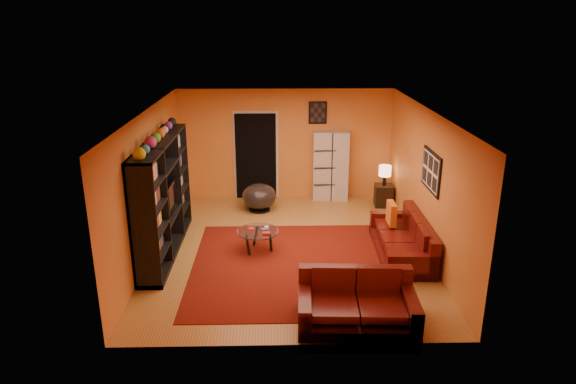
{
  "coord_description": "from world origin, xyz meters",
  "views": [
    {
      "loc": [
        -0.22,
        -8.8,
        4.13
      ],
      "look_at": [
        -0.01,
        0.1,
        1.1
      ],
      "focal_mm": 32.0,
      "sensor_mm": 36.0,
      "label": 1
    }
  ],
  "objects_px": {
    "entertainment_unit": "(163,197)",
    "storage_cabinet": "(331,166)",
    "loveseat": "(356,302)",
    "table_lamp": "(385,171)",
    "coffee_table": "(258,233)",
    "side_table": "(383,195)",
    "tv": "(167,198)",
    "sofa": "(406,240)",
    "bowl_chair": "(259,196)"
  },
  "relations": [
    {
      "from": "sofa",
      "to": "storage_cabinet",
      "type": "height_order",
      "value": "storage_cabinet"
    },
    {
      "from": "entertainment_unit",
      "to": "storage_cabinet",
      "type": "height_order",
      "value": "entertainment_unit"
    },
    {
      "from": "coffee_table",
      "to": "side_table",
      "type": "bearing_deg",
      "value": 40.13
    },
    {
      "from": "bowl_chair",
      "to": "tv",
      "type": "bearing_deg",
      "value": -129.38
    },
    {
      "from": "entertainment_unit",
      "to": "coffee_table",
      "type": "distance_m",
      "value": 1.85
    },
    {
      "from": "table_lamp",
      "to": "bowl_chair",
      "type": "bearing_deg",
      "value": -175.22
    },
    {
      "from": "storage_cabinet",
      "to": "side_table",
      "type": "bearing_deg",
      "value": -17.45
    },
    {
      "from": "entertainment_unit",
      "to": "loveseat",
      "type": "relative_size",
      "value": 1.75
    },
    {
      "from": "bowl_chair",
      "to": "side_table",
      "type": "distance_m",
      "value": 2.87
    },
    {
      "from": "loveseat",
      "to": "table_lamp",
      "type": "xyz_separation_m",
      "value": [
        1.34,
        4.71,
        0.54
      ]
    },
    {
      "from": "tv",
      "to": "side_table",
      "type": "distance_m",
      "value": 5.04
    },
    {
      "from": "sofa",
      "to": "bowl_chair",
      "type": "xyz_separation_m",
      "value": [
        -2.74,
        2.35,
        0.04
      ]
    },
    {
      "from": "coffee_table",
      "to": "sofa",
      "type": "bearing_deg",
      "value": -4.55
    },
    {
      "from": "coffee_table",
      "to": "table_lamp",
      "type": "bearing_deg",
      "value": 40.13
    },
    {
      "from": "side_table",
      "to": "storage_cabinet",
      "type": "bearing_deg",
      "value": 156.73
    },
    {
      "from": "tv",
      "to": "table_lamp",
      "type": "distance_m",
      "value": 4.99
    },
    {
      "from": "entertainment_unit",
      "to": "coffee_table",
      "type": "bearing_deg",
      "value": -2.6
    },
    {
      "from": "sofa",
      "to": "bowl_chair",
      "type": "relative_size",
      "value": 2.79
    },
    {
      "from": "tv",
      "to": "entertainment_unit",
      "type": "bearing_deg",
      "value": 149.64
    },
    {
      "from": "coffee_table",
      "to": "bowl_chair",
      "type": "distance_m",
      "value": 2.13
    },
    {
      "from": "sofa",
      "to": "table_lamp",
      "type": "xyz_separation_m",
      "value": [
        0.11,
        2.59,
        0.54
      ]
    },
    {
      "from": "loveseat",
      "to": "bowl_chair",
      "type": "distance_m",
      "value": 4.72
    },
    {
      "from": "bowl_chair",
      "to": "table_lamp",
      "type": "bearing_deg",
      "value": 4.78
    },
    {
      "from": "entertainment_unit",
      "to": "tv",
      "type": "bearing_deg",
      "value": 59.64
    },
    {
      "from": "storage_cabinet",
      "to": "bowl_chair",
      "type": "height_order",
      "value": "storage_cabinet"
    },
    {
      "from": "tv",
      "to": "table_lamp",
      "type": "bearing_deg",
      "value": -63.71
    },
    {
      "from": "coffee_table",
      "to": "side_table",
      "type": "height_order",
      "value": "side_table"
    },
    {
      "from": "tv",
      "to": "loveseat",
      "type": "distance_m",
      "value": 4.07
    },
    {
      "from": "sofa",
      "to": "coffee_table",
      "type": "height_order",
      "value": "sofa"
    },
    {
      "from": "sofa",
      "to": "side_table",
      "type": "relative_size",
      "value": 4.25
    },
    {
      "from": "entertainment_unit",
      "to": "side_table",
      "type": "distance_m",
      "value": 5.13
    },
    {
      "from": "coffee_table",
      "to": "entertainment_unit",
      "type": "bearing_deg",
      "value": 177.4
    },
    {
      "from": "storage_cabinet",
      "to": "side_table",
      "type": "distance_m",
      "value": 1.4
    },
    {
      "from": "entertainment_unit",
      "to": "storage_cabinet",
      "type": "distance_m",
      "value": 4.37
    },
    {
      "from": "side_table",
      "to": "table_lamp",
      "type": "xyz_separation_m",
      "value": [
        0.0,
        0.0,
        0.58
      ]
    },
    {
      "from": "loveseat",
      "to": "coffee_table",
      "type": "height_order",
      "value": "loveseat"
    },
    {
      "from": "coffee_table",
      "to": "tv",
      "type": "bearing_deg",
      "value": 174.39
    },
    {
      "from": "storage_cabinet",
      "to": "bowl_chair",
      "type": "bearing_deg",
      "value": -150.29
    },
    {
      "from": "tv",
      "to": "coffee_table",
      "type": "relative_size",
      "value": 1.22
    },
    {
      "from": "side_table",
      "to": "bowl_chair",
      "type": "bearing_deg",
      "value": -175.22
    },
    {
      "from": "tv",
      "to": "bowl_chair",
      "type": "distance_m",
      "value": 2.64
    },
    {
      "from": "storage_cabinet",
      "to": "table_lamp",
      "type": "height_order",
      "value": "storage_cabinet"
    },
    {
      "from": "coffee_table",
      "to": "side_table",
      "type": "relative_size",
      "value": 1.58
    },
    {
      "from": "coffee_table",
      "to": "storage_cabinet",
      "type": "relative_size",
      "value": 0.48
    },
    {
      "from": "sofa",
      "to": "tv",
      "type": "bearing_deg",
      "value": 177.03
    },
    {
      "from": "loveseat",
      "to": "bowl_chair",
      "type": "xyz_separation_m",
      "value": [
        -1.52,
        4.47,
        0.05
      ]
    },
    {
      "from": "loveseat",
      "to": "table_lamp",
      "type": "bearing_deg",
      "value": -13.02
    },
    {
      "from": "entertainment_unit",
      "to": "tv",
      "type": "height_order",
      "value": "entertainment_unit"
    },
    {
      "from": "loveseat",
      "to": "storage_cabinet",
      "type": "bearing_deg",
      "value": 1.06
    },
    {
      "from": "sofa",
      "to": "loveseat",
      "type": "distance_m",
      "value": 2.45
    }
  ]
}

